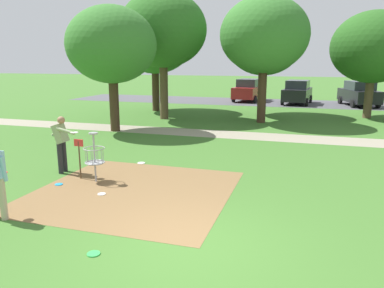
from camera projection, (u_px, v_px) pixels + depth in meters
ground_plane at (187, 247)px, 6.69m from camera, size 160.00×160.00×0.00m
dirt_tee_pad at (134, 191)px, 9.61m from camera, size 4.93×4.84×0.01m
disc_golf_basket at (93, 155)px, 10.23m from camera, size 0.98×0.58×1.39m
player_throwing at (61, 141)px, 10.99m from camera, size 1.12×0.47×1.71m
frisbee_near_basket at (141, 163)px, 12.20m from camera, size 0.25×0.25×0.02m
frisbee_by_tee at (102, 194)px, 9.35m from camera, size 0.20×0.20×0.02m
frisbee_mid_grass at (94, 254)px, 6.45m from camera, size 0.23×0.23×0.02m
frisbee_far_right at (59, 184)px, 10.08m from camera, size 0.21×0.21×0.02m
tree_near_left at (264, 35)px, 19.39m from camera, size 4.67×4.67×6.63m
tree_near_right at (112, 45)px, 17.05m from camera, size 4.15×4.15×5.79m
tree_mid_left at (264, 43)px, 22.47m from camera, size 4.55×4.55×6.29m
tree_mid_center at (374, 47)px, 21.16m from camera, size 4.79×4.79×6.11m
tree_mid_right at (163, 30)px, 20.62m from camera, size 4.90×4.90×7.09m
tree_far_center at (155, 40)px, 24.24m from camera, size 5.08×5.08×6.79m
parking_lot_strip at (281, 103)px, 29.98m from camera, size 36.00×6.00×0.01m
parked_car_leftmost at (249, 90)px, 31.16m from camera, size 2.33×4.38×1.84m
parked_car_center_left at (297, 92)px, 29.08m from camera, size 2.33×4.38×1.84m
parked_car_center_right at (359, 94)px, 27.81m from camera, size 2.82×4.52×1.84m
gravel_path at (260, 136)px, 16.59m from camera, size 40.00×1.80×0.00m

